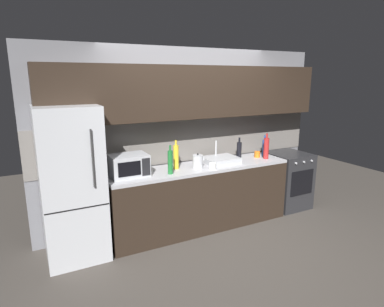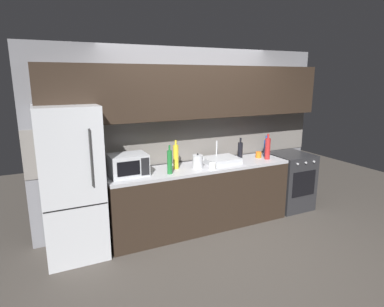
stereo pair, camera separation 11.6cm
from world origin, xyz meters
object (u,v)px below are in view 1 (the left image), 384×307
object	(u,v)px
wine_bottle_dark	(239,150)
microwave	(129,165)
wine_bottle_yellow	(176,157)
mug_orange	(257,154)
wine_bottle_red	(266,148)
oven_range	(288,180)
refrigerator	(72,184)
wine_bottle_blue	(264,147)
wine_bottle_green	(170,162)
mug_white	(213,166)
kettle	(198,162)

from	to	relation	value
wine_bottle_dark	microwave	bearing A→B (deg)	-176.09
wine_bottle_yellow	mug_orange	xyz separation A→B (m)	(1.37, 0.01, -0.12)
wine_bottle_dark	wine_bottle_red	size ratio (longest dim) A/B	0.81
wine_bottle_dark	mug_orange	distance (m)	0.30
oven_range	mug_orange	distance (m)	0.80
microwave	wine_bottle_red	world-z (taller)	wine_bottle_red
refrigerator	wine_bottle_blue	distance (m)	2.87
wine_bottle_blue	wine_bottle_dark	bearing A→B (deg)	171.48
microwave	wine_bottle_green	distance (m)	0.52
wine_bottle_yellow	microwave	bearing A→B (deg)	-178.68
wine_bottle_red	mug_orange	xyz separation A→B (m)	(-0.06, 0.13, -0.12)
microwave	refrigerator	bearing A→B (deg)	-178.45
wine_bottle_yellow	mug_white	xyz separation A→B (m)	(0.42, -0.25, -0.12)
microwave	wine_bottle_blue	size ratio (longest dim) A/B	1.43
refrigerator	wine_bottle_blue	xyz separation A→B (m)	(2.86, 0.07, 0.13)
microwave	kettle	size ratio (longest dim) A/B	2.24
wine_bottle_dark	wine_bottle_yellow	world-z (taller)	wine_bottle_yellow
microwave	wine_bottle_blue	xyz separation A→B (m)	(2.18, 0.06, -0.00)
kettle	wine_bottle_dark	bearing A→B (deg)	14.44
mug_orange	wine_bottle_red	bearing A→B (deg)	-63.65
microwave	wine_bottle_dark	size ratio (longest dim) A/B	1.48
kettle	wine_bottle_green	xyz separation A→B (m)	(-0.43, -0.07, 0.06)
oven_range	refrigerator	bearing A→B (deg)	179.98
wine_bottle_dark	mug_white	world-z (taller)	wine_bottle_dark
wine_bottle_green	wine_bottle_blue	size ratio (longest dim) A/B	1.15
wine_bottle_green	mug_orange	world-z (taller)	wine_bottle_green
mug_white	wine_bottle_blue	bearing A→B (deg)	14.71
wine_bottle_green	wine_bottle_blue	world-z (taller)	wine_bottle_green
wine_bottle_red	mug_orange	distance (m)	0.18
microwave	oven_range	bearing A→B (deg)	-0.43
oven_range	wine_bottle_red	xyz separation A→B (m)	(-0.56, -0.08, 0.61)
microwave	wine_bottle_blue	world-z (taller)	wine_bottle_blue
wine_bottle_yellow	wine_bottle_red	xyz separation A→B (m)	(1.43, -0.12, -0.00)
microwave	wine_bottle_yellow	world-z (taller)	wine_bottle_yellow
wine_bottle_dark	mug_white	size ratio (longest dim) A/B	3.49
wine_bottle_yellow	wine_bottle_blue	bearing A→B (deg)	1.50
oven_range	wine_bottle_red	bearing A→B (deg)	-171.60
microwave	wine_bottle_green	bearing A→B (deg)	-18.77
wine_bottle_dark	kettle	bearing A→B (deg)	-165.56
wine_bottle_green	wine_bottle_blue	xyz separation A→B (m)	(1.69, 0.22, -0.02)
wine_bottle_blue	mug_white	distance (m)	1.15
wine_bottle_dark	wine_bottle_green	distance (m)	1.29
refrigerator	wine_bottle_red	world-z (taller)	refrigerator
wine_bottle_green	mug_white	size ratio (longest dim) A/B	4.13
wine_bottle_yellow	mug_orange	distance (m)	1.38
oven_range	kettle	world-z (taller)	kettle
kettle	wine_bottle_yellow	xyz separation A→B (m)	(-0.27, 0.11, 0.07)
mug_white	microwave	bearing A→B (deg)	167.47
wine_bottle_red	oven_range	bearing A→B (deg)	8.40
refrigerator	wine_bottle_dark	size ratio (longest dim) A/B	5.77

